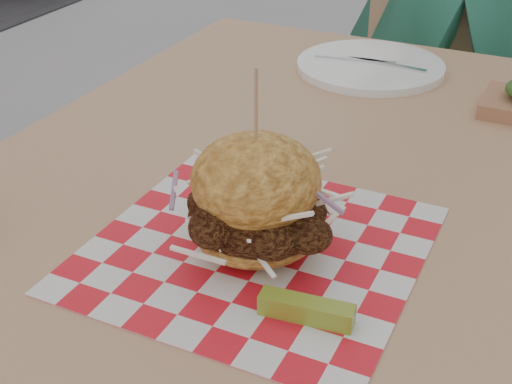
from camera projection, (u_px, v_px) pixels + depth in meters
patio_table at (276, 216)px, 1.02m from camera, size 0.80×1.20×0.75m
patio_chair at (427, 66)px, 1.90m from camera, size 0.50×0.51×0.95m
paper_liner at (256, 248)px, 0.81m from camera, size 0.36×0.36×0.00m
sandwich at (256, 203)px, 0.78m from camera, size 0.19×0.19×0.21m
pickle_spear at (306, 310)px, 0.70m from camera, size 0.10×0.03×0.02m
place_setting at (370, 66)px, 1.31m from camera, size 0.27×0.27×0.02m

